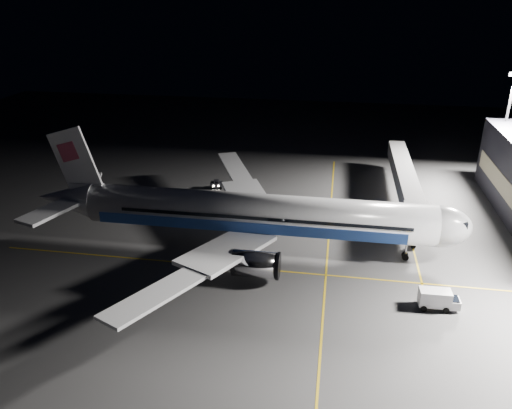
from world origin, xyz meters
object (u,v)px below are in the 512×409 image
object	(u,v)px
service_truck	(438,299)
safety_cone_c	(270,212)
airliner	(250,214)
floodlight_mast_north	(506,119)
jet_bridge	(406,181)
baggage_tug	(216,184)
safety_cone_a	(270,206)
safety_cone_b	(295,218)

from	to	relation	value
service_truck	safety_cone_c	size ratio (longest dim) A/B	6.79
airliner	floodlight_mast_north	xyz separation A→B (m)	(41.08, 31.99, 7.21)
jet_bridge	service_truck	world-z (taller)	jet_bridge
airliner	floodlight_mast_north	bearing A→B (deg)	37.91
airliner	baggage_tug	size ratio (longest dim) A/B	26.31
floodlight_mast_north	safety_cone_a	size ratio (longest dim) A/B	34.89
safety_cone_c	safety_cone_a	bearing A→B (deg)	100.85
airliner	safety_cone_b	xyz separation A→B (m)	(5.63, 9.85, -4.82)
floodlight_mast_north	safety_cone_c	xyz separation A→B (m)	(-39.72, -20.48, -12.03)
jet_bridge	safety_cone_c	bearing A→B (deg)	-163.23
service_truck	baggage_tug	distance (m)	46.95
service_truck	floodlight_mast_north	bearing A→B (deg)	66.75
floodlight_mast_north	safety_cone_a	xyz separation A→B (m)	(-40.20, -17.99, -12.07)
service_truck	safety_cone_a	size ratio (longest dim) A/B	7.84
floodlight_mast_north	safety_cone_b	distance (m)	43.49
baggage_tug	floodlight_mast_north	bearing A→B (deg)	4.91
jet_bridge	floodlight_mast_north	world-z (taller)	floodlight_mast_north
safety_cone_c	airliner	bearing A→B (deg)	-96.70
service_truck	safety_cone_b	xyz separation A→B (m)	(-18.45, 20.93, -0.92)
safety_cone_a	safety_cone_c	size ratio (longest dim) A/B	0.87
baggage_tug	airliner	bearing A→B (deg)	-71.63
safety_cone_a	airliner	bearing A→B (deg)	-93.57
baggage_tug	service_truck	bearing A→B (deg)	-50.41
airliner	baggage_tug	distance (m)	23.84
airliner	safety_cone_b	distance (m)	12.33
floodlight_mast_north	safety_cone_c	size ratio (longest dim) A/B	30.22
airliner	safety_cone_b	bearing A→B (deg)	60.27
airliner	safety_cone_a	world-z (taller)	airliner
safety_cone_a	service_truck	bearing A→B (deg)	-47.22
safety_cone_b	safety_cone_c	distance (m)	4.59
jet_bridge	service_truck	xyz separation A→B (m)	(1.00, -29.14, -3.33)
jet_bridge	safety_cone_c	world-z (taller)	jet_bridge
jet_bridge	service_truck	size ratio (longest dim) A/B	7.39
baggage_tug	safety_cone_b	xyz separation A→B (m)	(15.68, -11.30, -0.38)
floodlight_mast_north	safety_cone_b	xyz separation A→B (m)	(-35.45, -22.13, -12.03)
safety_cone_b	safety_cone_c	world-z (taller)	safety_cone_c
safety_cone_a	safety_cone_c	world-z (taller)	safety_cone_c
baggage_tug	safety_cone_b	bearing A→B (deg)	-42.83
baggage_tug	safety_cone_c	xyz separation A→B (m)	(11.41, -9.65, -0.38)
baggage_tug	safety_cone_b	size ratio (longest dim) A/B	3.44
safety_cone_a	jet_bridge	bearing A→B (deg)	10.35
safety_cone_a	baggage_tug	bearing A→B (deg)	146.78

